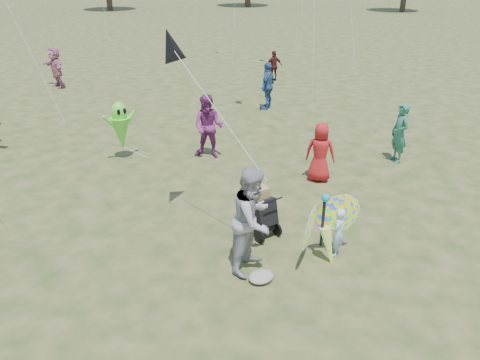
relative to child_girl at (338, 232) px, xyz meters
The scene contains 14 objects.
ground 0.98m from the child_girl, 136.53° to the left, with size 160.00×160.00×0.00m, color #51592B.
child_girl is the anchor object (origin of this frame).
adult_man 1.80m from the child_girl, 156.18° to the left, with size 1.00×0.78×2.06m, color #9C9BA0.
grey_bag 1.80m from the child_girl, behind, with size 0.49×0.40×0.16m, color gray.
crowd_a 3.52m from the child_girl, 49.21° to the left, with size 0.78×0.50×1.59m, color #A91B1B.
crowd_c 10.20m from the child_girl, 56.91° to the left, with size 1.08×0.45×1.84m, color #305484.
crowd_e 5.88m from the child_girl, 81.12° to the left, with size 0.92×0.71×1.89m, color #782867.
crowd_f 5.49m from the child_girl, 23.33° to the left, with size 0.63×0.41×1.73m, color #296E52.
crowd_h 14.93m from the child_girl, 53.27° to the left, with size 0.85×0.35×1.44m, color #491819.
crowd_j 17.20m from the child_girl, 89.30° to the left, with size 1.70×0.54×1.84m, color #BE6C8B.
jogging_stroller 1.79m from the child_girl, 113.35° to the left, with size 0.54×1.07×1.09m.
butterfly_kite 0.41m from the child_girl, behind, with size 1.74×0.75×1.64m.
delta_kite_rig 4.75m from the child_girl, 118.81° to the left, with size 0.95×2.59×2.51m.
alien_kite 7.30m from the child_girl, 99.42° to the left, with size 1.12×0.69×1.74m.
Camera 1 is at (-5.71, -5.61, 5.33)m, focal length 35.00 mm.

